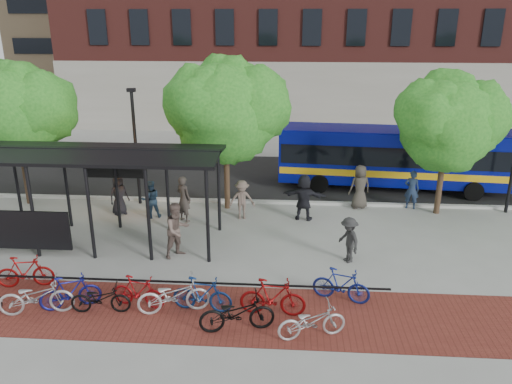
# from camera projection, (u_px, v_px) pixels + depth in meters

# --- Properties ---
(ground) EXTENTS (160.00, 160.00, 0.00)m
(ground) POSITION_uv_depth(u_px,v_px,m) (296.00, 241.00, 18.63)
(ground) COLOR #9E9E99
(ground) RESTS_ON ground
(asphalt_street) EXTENTS (160.00, 8.00, 0.01)m
(asphalt_street) POSITION_uv_depth(u_px,v_px,m) (295.00, 177.00, 26.17)
(asphalt_street) COLOR black
(asphalt_street) RESTS_ON ground
(curb) EXTENTS (160.00, 0.25, 0.12)m
(curb) POSITION_uv_depth(u_px,v_px,m) (296.00, 203.00, 22.38)
(curb) COLOR #B7B7B2
(curb) RESTS_ON ground
(brick_strip) EXTENTS (24.00, 3.00, 0.01)m
(brick_strip) POSITION_uv_depth(u_px,v_px,m) (226.00, 314.00, 14.05)
(brick_strip) COLOR maroon
(brick_strip) RESTS_ON ground
(bike_rack_rail) EXTENTS (12.00, 0.05, 0.95)m
(bike_rack_rail) POSITION_uv_depth(u_px,v_px,m) (187.00, 295.00, 14.99)
(bike_rack_rail) COLOR black
(bike_rack_rail) RESTS_ON ground
(bus_shelter) EXTENTS (10.60, 3.07, 3.60)m
(bus_shelter) POSITION_uv_depth(u_px,v_px,m) (70.00, 163.00, 17.73)
(bus_shelter) COLOR black
(bus_shelter) RESTS_ON ground
(tree_a) EXTENTS (4.90, 4.00, 6.18)m
(tree_a) POSITION_uv_depth(u_px,v_px,m) (18.00, 109.00, 21.18)
(tree_a) COLOR #382619
(tree_a) RESTS_ON ground
(tree_b) EXTENTS (5.15, 4.20, 6.47)m
(tree_b) POSITION_uv_depth(u_px,v_px,m) (228.00, 106.00, 20.51)
(tree_b) COLOR #382619
(tree_b) RESTS_ON ground
(tree_c) EXTENTS (4.66, 3.80, 5.92)m
(tree_c) POSITION_uv_depth(u_px,v_px,m) (450.00, 119.00, 20.06)
(tree_c) COLOR #382619
(tree_c) RESTS_ON ground
(lamp_post_left) EXTENTS (0.35, 0.20, 5.12)m
(lamp_post_left) POSITION_uv_depth(u_px,v_px,m) (136.00, 144.00, 21.58)
(lamp_post_left) COLOR black
(lamp_post_left) RESTS_ON ground
(bus) EXTENTS (11.08, 3.33, 2.95)m
(bus) POSITION_uv_depth(u_px,v_px,m) (394.00, 155.00, 23.88)
(bus) COLOR #070F86
(bus) RESTS_ON ground
(bike_1) EXTENTS (1.78, 0.80, 1.03)m
(bike_1) POSITION_uv_depth(u_px,v_px,m) (25.00, 272.00, 15.32)
(bike_1) COLOR maroon
(bike_1) RESTS_ON ground
(bike_2) EXTENTS (2.15, 1.16, 1.07)m
(bike_2) POSITION_uv_depth(u_px,v_px,m) (36.00, 297.00, 13.91)
(bike_2) COLOR #A3A3A5
(bike_2) RESTS_ON ground
(bike_3) EXTENTS (1.75, 1.10, 1.02)m
(bike_3) POSITION_uv_depth(u_px,v_px,m) (70.00, 292.00, 14.18)
(bike_3) COLOR navy
(bike_3) RESTS_ON ground
(bike_4) EXTENTS (1.72, 0.72, 0.88)m
(bike_4) POSITION_uv_depth(u_px,v_px,m) (100.00, 298.00, 14.00)
(bike_4) COLOR black
(bike_4) RESTS_ON ground
(bike_5) EXTENTS (1.67, 0.75, 0.97)m
(bike_5) POSITION_uv_depth(u_px,v_px,m) (138.00, 292.00, 14.26)
(bike_5) COLOR maroon
(bike_5) RESTS_ON ground
(bike_6) EXTENTS (2.15, 1.21, 1.07)m
(bike_6) POSITION_uv_depth(u_px,v_px,m) (174.00, 295.00, 13.98)
(bike_6) COLOR silver
(bike_6) RESTS_ON ground
(bike_7) EXTENTS (1.79, 0.70, 1.05)m
(bike_7) POSITION_uv_depth(u_px,v_px,m) (202.00, 294.00, 14.04)
(bike_7) COLOR navy
(bike_7) RESTS_ON ground
(bike_8) EXTENTS (2.12, 1.12, 1.06)m
(bike_8) POSITION_uv_depth(u_px,v_px,m) (237.00, 313.00, 13.15)
(bike_8) COLOR black
(bike_8) RESTS_ON ground
(bike_9) EXTENTS (1.88, 0.64, 1.11)m
(bike_9) POSITION_uv_depth(u_px,v_px,m) (273.00, 297.00, 13.84)
(bike_9) COLOR maroon
(bike_9) RESTS_ON ground
(bike_10) EXTENTS (1.95, 1.16, 0.97)m
(bike_10) POSITION_uv_depth(u_px,v_px,m) (312.00, 321.00, 12.88)
(bike_10) COLOR #A9AAAC
(bike_10) RESTS_ON ground
(bike_11) EXTENTS (1.78, 0.98, 1.03)m
(bike_11) POSITION_uv_depth(u_px,v_px,m) (341.00, 285.00, 14.56)
(bike_11) COLOR navy
(bike_11) RESTS_ON ground
(pedestrian_0) EXTENTS (0.98, 0.98, 1.71)m
(pedestrian_0) POSITION_uv_depth(u_px,v_px,m) (119.00, 195.00, 20.96)
(pedestrian_0) COLOR black
(pedestrian_0) RESTS_ON ground
(pedestrian_1) EXTENTS (0.84, 0.77, 1.92)m
(pedestrian_1) POSITION_uv_depth(u_px,v_px,m) (184.00, 199.00, 20.21)
(pedestrian_1) COLOR #37312C
(pedestrian_1) RESTS_ON ground
(pedestrian_2) EXTENTS (0.96, 0.87, 1.60)m
(pedestrian_2) POSITION_uv_depth(u_px,v_px,m) (151.00, 199.00, 20.63)
(pedestrian_2) COLOR #1C2E41
(pedestrian_2) RESTS_ON ground
(pedestrian_3) EXTENTS (1.15, 0.77, 1.66)m
(pedestrian_3) POSITION_uv_depth(u_px,v_px,m) (242.00, 200.00, 20.50)
(pedestrian_3) COLOR brown
(pedestrian_3) RESTS_ON ground
(pedestrian_5) EXTENTS (1.86, 0.88, 1.93)m
(pedestrian_5) POSITION_uv_depth(u_px,v_px,m) (304.00, 197.00, 20.36)
(pedestrian_5) COLOR black
(pedestrian_5) RESTS_ON ground
(pedestrian_6) EXTENTS (1.08, 0.86, 1.94)m
(pedestrian_6) POSITION_uv_depth(u_px,v_px,m) (360.00, 187.00, 21.63)
(pedestrian_6) COLOR #3A352E
(pedestrian_6) RESTS_ON ground
(pedestrian_7) EXTENTS (0.71, 0.55, 1.72)m
(pedestrian_7) POSITION_uv_depth(u_px,v_px,m) (412.00, 190.00, 21.60)
(pedestrian_7) COLOR #1D2C45
(pedestrian_7) RESTS_ON ground
(pedestrian_8) EXTENTS (1.20, 1.21, 1.97)m
(pedestrian_8) POSITION_uv_depth(u_px,v_px,m) (177.00, 230.00, 17.17)
(pedestrian_8) COLOR brown
(pedestrian_8) RESTS_ON ground
(pedestrian_9) EXTENTS (0.99, 1.19, 1.60)m
(pedestrian_9) POSITION_uv_depth(u_px,v_px,m) (349.00, 240.00, 16.84)
(pedestrian_9) COLOR #282828
(pedestrian_9) RESTS_ON ground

